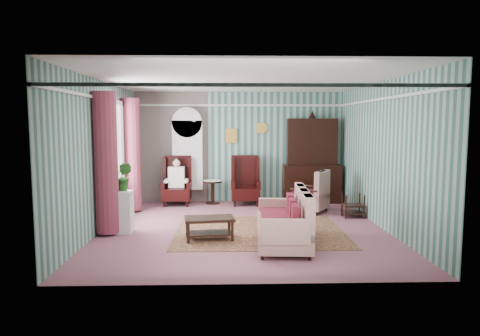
{
  "coord_description": "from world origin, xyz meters",
  "views": [
    {
      "loc": [
        -0.31,
        -8.35,
        2.07
      ],
      "look_at": [
        -0.04,
        0.6,
        1.14
      ],
      "focal_mm": 32.0,
      "sensor_mm": 36.0,
      "label": 1
    }
  ],
  "objects_px": {
    "wingback_left": "(177,181)",
    "plant_stand": "(118,212)",
    "dresser_hutch": "(312,158)",
    "seated_woman": "(177,182)",
    "nest_table": "(353,205)",
    "sofa": "(283,213)",
    "floral_armchair": "(310,190)",
    "bookcase": "(188,160)",
    "round_side_table": "(212,192)",
    "coffee_table": "(209,229)",
    "wingback_right": "(245,180)"
  },
  "relations": [
    {
      "from": "dresser_hutch",
      "to": "coffee_table",
      "type": "xyz_separation_m",
      "value": [
        -2.53,
        -3.57,
        -0.98
      ]
    },
    {
      "from": "round_side_table",
      "to": "plant_stand",
      "type": "bearing_deg",
      "value": -120.38
    },
    {
      "from": "plant_stand",
      "to": "wingback_left",
      "type": "bearing_deg",
      "value": 73.78
    },
    {
      "from": "wingback_right",
      "to": "plant_stand",
      "type": "height_order",
      "value": "wingback_right"
    },
    {
      "from": "dresser_hutch",
      "to": "seated_woman",
      "type": "distance_m",
      "value": 3.56
    },
    {
      "from": "plant_stand",
      "to": "coffee_table",
      "type": "relative_size",
      "value": 0.92
    },
    {
      "from": "bookcase",
      "to": "wingback_left",
      "type": "distance_m",
      "value": 0.68
    },
    {
      "from": "plant_stand",
      "to": "wingback_right",
      "type": "bearing_deg",
      "value": 47.16
    },
    {
      "from": "round_side_table",
      "to": "sofa",
      "type": "relative_size",
      "value": 0.31
    },
    {
      "from": "wingback_left",
      "to": "floral_armchair",
      "type": "height_order",
      "value": "wingback_left"
    },
    {
      "from": "dresser_hutch",
      "to": "wingback_left",
      "type": "height_order",
      "value": "dresser_hutch"
    },
    {
      "from": "bookcase",
      "to": "wingback_left",
      "type": "bearing_deg",
      "value": -122.66
    },
    {
      "from": "floral_armchair",
      "to": "seated_woman",
      "type": "bearing_deg",
      "value": 106.4
    },
    {
      "from": "coffee_table",
      "to": "bookcase",
      "type": "bearing_deg",
      "value": 100.96
    },
    {
      "from": "wingback_left",
      "to": "plant_stand",
      "type": "relative_size",
      "value": 1.56
    },
    {
      "from": "bookcase",
      "to": "wingback_left",
      "type": "height_order",
      "value": "bookcase"
    },
    {
      "from": "seated_woman",
      "to": "sofa",
      "type": "bearing_deg",
      "value": -58.52
    },
    {
      "from": "wingback_left",
      "to": "wingback_right",
      "type": "xyz_separation_m",
      "value": [
        1.75,
        0.0,
        0.0
      ]
    },
    {
      "from": "seated_woman",
      "to": "sofa",
      "type": "distance_m",
      "value": 4.27
    },
    {
      "from": "sofa",
      "to": "floral_armchair",
      "type": "distance_m",
      "value": 2.87
    },
    {
      "from": "plant_stand",
      "to": "dresser_hutch",
      "type": "bearing_deg",
      "value": 35.08
    },
    {
      "from": "wingback_left",
      "to": "sofa",
      "type": "bearing_deg",
      "value": -58.52
    },
    {
      "from": "sofa",
      "to": "floral_armchair",
      "type": "xyz_separation_m",
      "value": [
        0.99,
        2.69,
        -0.02
      ]
    },
    {
      "from": "dresser_hutch",
      "to": "nest_table",
      "type": "distance_m",
      "value": 2.11
    },
    {
      "from": "wingback_left",
      "to": "sofa",
      "type": "height_order",
      "value": "wingback_left"
    },
    {
      "from": "wingback_left",
      "to": "seated_woman",
      "type": "bearing_deg",
      "value": 0.0
    },
    {
      "from": "floral_armchair",
      "to": "coffee_table",
      "type": "height_order",
      "value": "floral_armchair"
    },
    {
      "from": "coffee_table",
      "to": "dresser_hutch",
      "type": "bearing_deg",
      "value": 54.64
    },
    {
      "from": "round_side_table",
      "to": "nest_table",
      "type": "xyz_separation_m",
      "value": [
        3.17,
        -1.7,
        -0.03
      ]
    },
    {
      "from": "wingback_right",
      "to": "sofa",
      "type": "bearing_deg",
      "value": -82.48
    },
    {
      "from": "wingback_right",
      "to": "nest_table",
      "type": "bearing_deg",
      "value": -33.75
    },
    {
      "from": "wingback_left",
      "to": "coffee_table",
      "type": "height_order",
      "value": "wingback_left"
    },
    {
      "from": "nest_table",
      "to": "bookcase",
      "type": "bearing_deg",
      "value": 153.08
    },
    {
      "from": "wingback_right",
      "to": "coffee_table",
      "type": "bearing_deg",
      "value": -103.37
    },
    {
      "from": "wingback_right",
      "to": "plant_stand",
      "type": "bearing_deg",
      "value": -132.84
    },
    {
      "from": "dresser_hutch",
      "to": "plant_stand",
      "type": "bearing_deg",
      "value": -144.92
    },
    {
      "from": "sofa",
      "to": "coffee_table",
      "type": "xyz_separation_m",
      "value": [
        -1.27,
        0.34,
        -0.35
      ]
    },
    {
      "from": "round_side_table",
      "to": "dresser_hutch",
      "type": "bearing_deg",
      "value": 2.64
    },
    {
      "from": "nest_table",
      "to": "sofa",
      "type": "relative_size",
      "value": 0.28
    },
    {
      "from": "wingback_left",
      "to": "round_side_table",
      "type": "bearing_deg",
      "value": 9.46
    },
    {
      "from": "wingback_right",
      "to": "nest_table",
      "type": "relative_size",
      "value": 2.31
    },
    {
      "from": "nest_table",
      "to": "coffee_table",
      "type": "height_order",
      "value": "nest_table"
    },
    {
      "from": "round_side_table",
      "to": "nest_table",
      "type": "bearing_deg",
      "value": -28.2
    },
    {
      "from": "round_side_table",
      "to": "sofa",
      "type": "bearing_deg",
      "value": -70.67
    },
    {
      "from": "sofa",
      "to": "floral_armchair",
      "type": "bearing_deg",
      "value": -16.63
    },
    {
      "from": "bookcase",
      "to": "plant_stand",
      "type": "xyz_separation_m",
      "value": [
        -1.05,
        -3.14,
        -0.72
      ]
    },
    {
      "from": "seated_woman",
      "to": "coffee_table",
      "type": "distance_m",
      "value": 3.46
    },
    {
      "from": "floral_armchair",
      "to": "nest_table",
      "type": "bearing_deg",
      "value": -92.31
    },
    {
      "from": "sofa",
      "to": "nest_table",
      "type": "bearing_deg",
      "value": -37.8
    },
    {
      "from": "wingback_left",
      "to": "floral_armchair",
      "type": "relative_size",
      "value": 1.18
    }
  ]
}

